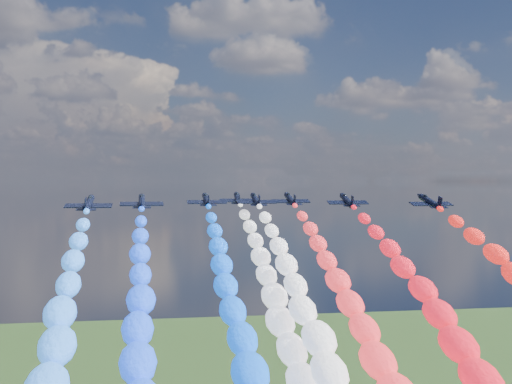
{
  "coord_description": "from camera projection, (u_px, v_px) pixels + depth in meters",
  "views": [
    {
      "loc": [
        -23.0,
        -138.47,
        109.84
      ],
      "look_at": [
        0.0,
        4.0,
        107.56
      ],
      "focal_mm": 46.98,
      "sensor_mm": 36.0,
      "label": 1
    }
  ],
  "objects": [
    {
      "name": "trail_6",
      "position": [
        450.0,
        344.0,
        98.79
      ],
      "size": [
        6.25,
        99.9,
        43.08
      ],
      "primitive_type": null,
      "color": "red"
    },
    {
      "name": "trail_5",
      "position": [
        357.0,
        329.0,
        108.49
      ],
      "size": [
        6.25,
        99.9,
        43.08
      ],
      "primitive_type": null,
      "color": "red"
    },
    {
      "name": "jet_4",
      "position": [
        238.0,
        199.0,
        165.65
      ],
      "size": [
        9.5,
        12.69,
        5.57
      ],
      "primitive_type": null,
      "rotation": [
        0.25,
        0.0,
        -0.05
      ],
      "color": "black"
    },
    {
      "name": "jet_0",
      "position": [
        89.0,
        203.0,
        129.71
      ],
      "size": [
        9.5,
        12.69,
        5.57
      ],
      "primitive_type": null,
      "rotation": [
        0.25,
        0.0,
        -0.05
      ],
      "color": "black"
    },
    {
      "name": "jet_7",
      "position": [
        430.0,
        202.0,
        139.94
      ],
      "size": [
        9.72,
        12.84,
        5.57
      ],
      "primitive_type": null,
      "rotation": [
        0.25,
        0.0,
        0.06
      ],
      "color": "black"
    },
    {
      "name": "trail_1",
      "position": [
        139.0,
        361.0,
        89.08
      ],
      "size": [
        6.25,
        99.9,
        43.08
      ],
      "primitive_type": null,
      "color": "#1849FF"
    },
    {
      "name": "trail_0",
      "position": [
        51.0,
        384.0,
        78.94
      ],
      "size": [
        6.25,
        99.9,
        43.08
      ],
      "primitive_type": null,
      "color": "#2F7DFF"
    },
    {
      "name": "trail_4",
      "position": [
        278.0,
        321.0,
        114.88
      ],
      "size": [
        6.25,
        99.9,
        43.08
      ],
      "primitive_type": null,
      "color": "white"
    },
    {
      "name": "jet_5",
      "position": [
        290.0,
        199.0,
        159.26
      ],
      "size": [
        9.22,
        12.48,
        5.57
      ],
      "primitive_type": null,
      "rotation": [
        0.25,
        0.0,
        0.02
      ],
      "color": "black"
    },
    {
      "name": "trail_3",
      "position": [
        310.0,
        337.0,
        102.76
      ],
      "size": [
        6.25,
        99.9,
        43.08
      ],
      "primitive_type": null,
      "color": "white"
    },
    {
      "name": "jet_6",
      "position": [
        347.0,
        201.0,
        149.57
      ],
      "size": [
        9.29,
        12.53,
        5.57
      ],
      "primitive_type": null,
      "rotation": [
        0.25,
        0.0,
        -0.03
      ],
      "color": "black"
    },
    {
      "name": "jet_1",
      "position": [
        142.0,
        202.0,
        139.85
      ],
      "size": [
        9.05,
        12.36,
        5.57
      ],
      "primitive_type": null,
      "rotation": [
        0.25,
        0.0,
        0.01
      ],
      "color": "black"
    },
    {
      "name": "trail_2",
      "position": [
        236.0,
        338.0,
        102.13
      ],
      "size": [
        6.25,
        99.9,
        43.08
      ],
      "primitive_type": null,
      "color": "blue"
    },
    {
      "name": "jet_2",
      "position": [
        207.0,
        200.0,
        152.91
      ],
      "size": [
        9.2,
        12.47,
        5.57
      ],
      "primitive_type": null,
      "rotation": [
        0.25,
        0.0,
        0.02
      ],
      "color": "black"
    },
    {
      "name": "jet_3",
      "position": [
        256.0,
        200.0,
        153.53
      ],
      "size": [
        9.12,
        12.41,
        5.57
      ],
      "primitive_type": null,
      "rotation": [
        0.25,
        0.0,
        0.01
      ],
      "color": "black"
    }
  ]
}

